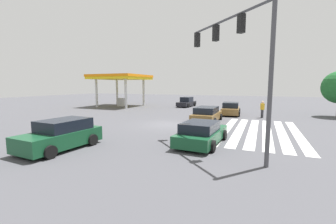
{
  "coord_description": "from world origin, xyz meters",
  "views": [
    {
      "loc": [
        -17.38,
        -7.34,
        3.34
      ],
      "look_at": [
        0.0,
        0.0,
        1.08
      ],
      "focal_mm": 24.0,
      "sensor_mm": 36.0,
      "label": 1
    }
  ],
  "objects": [
    {
      "name": "traffic_signal_mast",
      "position": [
        -6.11,
        -6.11,
        5.06
      ],
      "size": [
        4.54,
        4.54,
        6.86
      ],
      "rotation": [
        0.0,
        0.0,
        0.79
      ],
      "color": "#47474C",
      "rests_on": "ground_plane"
    },
    {
      "name": "pedestrian",
      "position": [
        7.47,
        -7.36,
        0.97
      ],
      "size": [
        0.41,
        0.41,
        1.72
      ],
      "rotation": [
        0.0,
        0.0,
        2.36
      ],
      "color": "#38383D",
      "rests_on": "ground_plane"
    },
    {
      "name": "gas_station_canopy",
      "position": [
        12.53,
        13.38,
        4.39
      ],
      "size": [
        7.65,
        7.65,
        4.95
      ],
      "color": "yellow",
      "rests_on": "ground_plane"
    },
    {
      "name": "ground_plane",
      "position": [
        0.0,
        0.0,
        0.0
      ],
      "size": [
        112.56,
        112.56,
        0.0
      ],
      "primitive_type": "plane",
      "color": "#47474C"
    },
    {
      "name": "car_4",
      "position": [
        -5.05,
        -4.21,
        0.62
      ],
      "size": [
        4.67,
        2.35,
        1.31
      ],
      "rotation": [
        0.0,
        0.0,
        -0.05
      ],
      "color": "#144728",
      "rests_on": "ground_plane"
    },
    {
      "name": "crosswalk_markings",
      "position": [
        0.0,
        -7.27,
        0.0
      ],
      "size": [
        10.88,
        5.35,
        0.01
      ],
      "rotation": [
        0.0,
        0.0,
        1.57
      ],
      "color": "silver",
      "rests_on": "ground_plane"
    },
    {
      "name": "car_3",
      "position": [
        -8.89,
        2.36,
        0.74
      ],
      "size": [
        4.3,
        2.39,
        1.54
      ],
      "rotation": [
        0.0,
        0.0,
        3.08
      ],
      "color": "#144728",
      "rests_on": "ground_plane"
    },
    {
      "name": "car_2",
      "position": [
        2.89,
        -2.67,
        0.66
      ],
      "size": [
        4.73,
        2.24,
        1.37
      ],
      "rotation": [
        0.0,
        0.0,
        -0.01
      ],
      "color": "brown",
      "rests_on": "ground_plane"
    },
    {
      "name": "car_1",
      "position": [
        16.02,
        3.61,
        0.67
      ],
      "size": [
        4.6,
        2.12,
        1.51
      ],
      "rotation": [
        0.0,
        0.0,
        3.08
      ],
      "color": "black",
      "rests_on": "ground_plane"
    },
    {
      "name": "car_0",
      "position": [
        8.73,
        -4.04,
        0.66
      ],
      "size": [
        4.64,
        2.36,
        1.42
      ],
      "rotation": [
        0.0,
        0.0,
        0.08
      ],
      "color": "brown",
      "rests_on": "ground_plane"
    }
  ]
}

